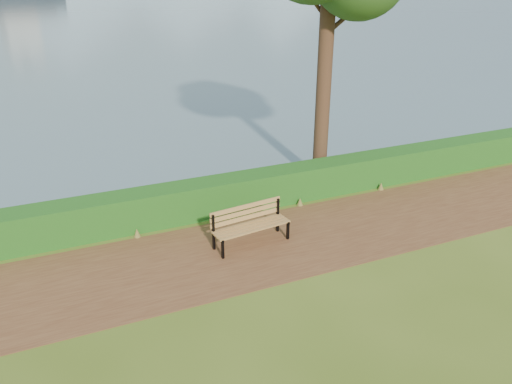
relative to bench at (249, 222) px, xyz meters
name	(u,v)px	position (x,y,z in m)	size (l,w,h in m)	color
ground	(282,249)	(0.62, -0.62, -0.58)	(140.00, 140.00, 0.00)	#4A5E1A
path	(277,243)	(0.62, -0.32, -0.57)	(40.00, 3.40, 0.01)	brown
hedge	(243,192)	(0.62, 1.98, -0.08)	(32.00, 0.85, 1.00)	#164C15
bench	(249,222)	(0.00, 0.00, 0.00)	(2.06, 0.82, 1.01)	black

